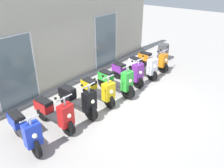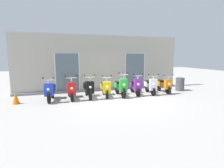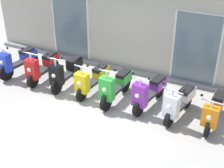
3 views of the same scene
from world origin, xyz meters
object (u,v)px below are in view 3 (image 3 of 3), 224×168
Objects in this scene: scooter_yellow at (92,79)px; scooter_purple at (149,92)px; scooter_red at (42,66)px; scooter_white at (179,102)px; scooter_blue at (18,60)px; scooter_black at (66,71)px; scooter_orange at (215,110)px; scooter_green at (116,86)px.

scooter_yellow is 0.96× the size of scooter_purple.
scooter_red is 1.04× the size of scooter_white.
scooter_blue is at bearing -179.10° from scooter_red.
scooter_purple is (3.53, 0.01, -0.01)m from scooter_red.
scooter_purple is at bearing 0.21° from scooter_red.
scooter_red is at bearing 179.64° from scooter_black.
scooter_red is 5.30m from scooter_orange.
scooter_black is 1.04× the size of scooter_yellow.
scooter_green is 1.81m from scooter_white.
scooter_orange is (6.24, -0.06, -0.03)m from scooter_blue.
scooter_red is 2.59m from scooter_green.
scooter_yellow is at bearing -0.72° from scooter_black.
scooter_black is 1.08× the size of scooter_white.
scooter_green reaches higher than scooter_white.
scooter_purple reaches higher than scooter_white.
scooter_white is (2.63, -0.11, 0.00)m from scooter_yellow.
scooter_red is 1.01× the size of scooter_orange.
scooter_black is at bearing 179.10° from scooter_orange.
scooter_blue is 6.24m from scooter_orange.
scooter_purple reaches higher than scooter_blue.
scooter_orange is at bearing 1.23° from scooter_green.
scooter_white is (3.52, -0.12, -0.04)m from scooter_black.
scooter_yellow is at bearing 179.05° from scooter_orange.
scooter_red is at bearing -179.79° from scooter_purple.
scooter_yellow is 1.01× the size of scooter_orange.
scooter_white is (1.81, 0.00, -0.03)m from scooter_green.
scooter_black reaches higher than scooter_red.
scooter_purple reaches higher than scooter_orange.
scooter_red is at bearing 0.90° from scooter_blue.
scooter_black is 1.00× the size of scooter_purple.
scooter_black reaches higher than scooter_purple.
scooter_white is at bearing -1.69° from scooter_red.
scooter_white is at bearing -176.48° from scooter_orange.
scooter_green is 1.12× the size of scooter_white.
scooter_black is 2.65m from scooter_purple.
scooter_blue is 3.53m from scooter_green.
scooter_black is at bearing -0.36° from scooter_red.
scooter_green is (0.81, -0.12, 0.03)m from scooter_yellow.
scooter_blue is 0.94m from scooter_red.
scooter_red is 3.53m from scooter_purple.
scooter_red is 1.00× the size of scooter_yellow.
scooter_red reaches higher than scooter_yellow.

